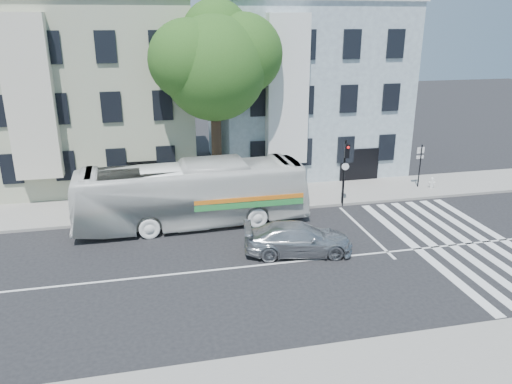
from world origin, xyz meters
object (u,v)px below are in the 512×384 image
object	(u,v)px
fire_hydrant	(432,183)
sedan	(298,239)
traffic_signal	(345,165)
bus	(192,194)

from	to	relation	value
fire_hydrant	sedan	bearing A→B (deg)	-148.19
sedan	traffic_signal	xyz separation A→B (m)	(4.21, 5.12, 1.75)
bus	sedan	bearing A→B (deg)	-137.84
bus	sedan	distance (m)	6.20
bus	fire_hydrant	world-z (taller)	bus
sedan	fire_hydrant	xyz separation A→B (m)	(10.59, 6.57, -0.20)
sedan	traffic_signal	size ratio (longest dim) A/B	1.28
sedan	fire_hydrant	bearing A→B (deg)	-49.12
traffic_signal	bus	bearing A→B (deg)	-159.36
bus	sedan	xyz separation A→B (m)	(4.28, -4.38, -0.93)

